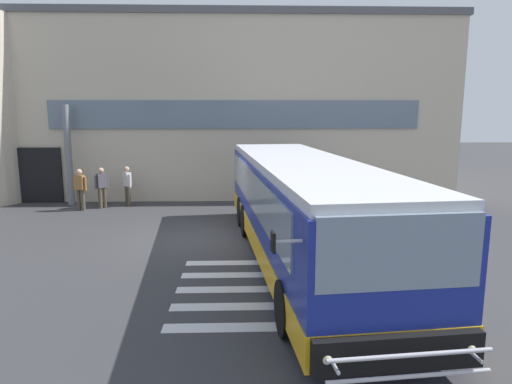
# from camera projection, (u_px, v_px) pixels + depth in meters

# --- Properties ---
(ground_plane) EXTENTS (80.00, 90.00, 0.02)m
(ground_plane) POSITION_uv_depth(u_px,v_px,m) (202.00, 238.00, 14.11)
(ground_plane) COLOR #353538
(ground_plane) RESTS_ON ground
(bay_paint_stripes) EXTENTS (4.40, 3.96, 0.01)m
(bay_paint_stripes) POSITION_uv_depth(u_px,v_px,m) (275.00, 289.00, 10.04)
(bay_paint_stripes) COLOR silver
(bay_paint_stripes) RESTS_ON ground
(terminal_building) EXTENTS (23.70, 13.80, 8.24)m
(terminal_building) POSITION_uv_depth(u_px,v_px,m) (206.00, 108.00, 24.82)
(terminal_building) COLOR beige
(terminal_building) RESTS_ON ground
(entry_support_column) EXTENTS (0.28, 0.28, 4.21)m
(entry_support_column) POSITION_uv_depth(u_px,v_px,m) (69.00, 156.00, 18.87)
(entry_support_column) COLOR slate
(entry_support_column) RESTS_ON ground
(bus_main_foreground) EXTENTS (3.71, 12.24, 2.70)m
(bus_main_foreground) POSITION_uv_depth(u_px,v_px,m) (302.00, 211.00, 11.76)
(bus_main_foreground) COLOR navy
(bus_main_foreground) RESTS_ON ground
(passenger_near_column) EXTENTS (0.57, 0.32, 1.68)m
(passenger_near_column) POSITION_uv_depth(u_px,v_px,m) (80.00, 188.00, 17.97)
(passenger_near_column) COLOR #4C4233
(passenger_near_column) RESTS_ON ground
(passenger_by_doorway) EXTENTS (0.51, 0.51, 1.68)m
(passenger_by_doorway) POSITION_uv_depth(u_px,v_px,m) (101.00, 185.00, 18.44)
(passenger_by_doorway) COLOR #4C4233
(passenger_by_doorway) RESTS_ON ground
(passenger_at_curb_edge) EXTENTS (0.41, 0.48, 1.68)m
(passenger_at_curb_edge) POSITION_uv_depth(u_px,v_px,m) (127.00, 184.00, 18.85)
(passenger_at_curb_edge) COLOR #4C4233
(passenger_at_curb_edge) RESTS_ON ground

